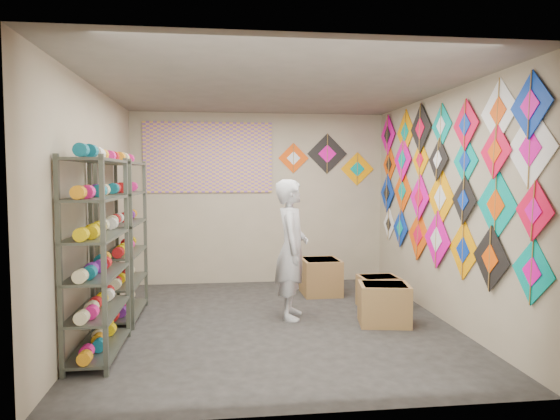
{
  "coord_description": "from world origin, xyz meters",
  "views": [
    {
      "loc": [
        -0.62,
        -5.69,
        1.72
      ],
      "look_at": [
        0.1,
        0.3,
        1.3
      ],
      "focal_mm": 32.0,
      "sensor_mm": 36.0,
      "label": 1
    }
  ],
  "objects": [
    {
      "name": "shelf_rack_front",
      "position": [
        -1.78,
        -0.85,
        0.95
      ],
      "size": [
        0.4,
        1.1,
        1.9
      ],
      "primitive_type": "cube",
      "color": "#4C5147",
      "rests_on": "ground"
    },
    {
      "name": "shelf_rack_back",
      "position": [
        -1.78,
        0.45,
        0.95
      ],
      "size": [
        0.4,
        1.1,
        1.9
      ],
      "primitive_type": "cube",
      "color": "#4C5147",
      "rests_on": "ground"
    },
    {
      "name": "back_wall_kites",
      "position": [
        1.12,
        2.24,
        1.97
      ],
      "size": [
        1.57,
        0.02,
        0.84
      ],
      "color": "#F54C06",
      "rests_on": "room_walls"
    },
    {
      "name": "room_walls",
      "position": [
        0.0,
        0.0,
        1.64
      ],
      "size": [
        4.5,
        4.5,
        4.5
      ],
      "color": "tan",
      "rests_on": "ground"
    },
    {
      "name": "carton_a",
      "position": [
        1.25,
        -0.2,
        0.23
      ],
      "size": [
        0.64,
        0.56,
        0.47
      ],
      "primitive_type": "cube",
      "rotation": [
        0.0,
        0.0,
        -0.17
      ],
      "color": "#9D7B44",
      "rests_on": "ground"
    },
    {
      "name": "carton_b",
      "position": [
        1.42,
        0.51,
        0.2
      ],
      "size": [
        0.51,
        0.42,
        0.41
      ],
      "primitive_type": "cube",
      "rotation": [
        0.0,
        0.0,
        0.03
      ],
      "color": "#9D7B44",
      "rests_on": "ground"
    },
    {
      "name": "ground",
      "position": [
        0.0,
        0.0,
        0.0
      ],
      "size": [
        4.5,
        4.5,
        0.0
      ],
      "primitive_type": "plane",
      "color": "black"
    },
    {
      "name": "shopkeeper",
      "position": [
        0.23,
        0.19,
        0.84
      ],
      "size": [
        0.75,
        0.62,
        1.67
      ],
      "primitive_type": "imported",
      "rotation": [
        0.0,
        0.0,
        1.39
      ],
      "color": "silver",
      "rests_on": "ground"
    },
    {
      "name": "string_spools",
      "position": [
        -1.78,
        -0.2,
        1.05
      ],
      "size": [
        0.12,
        2.36,
        0.12
      ],
      "color": "#FF1C8D",
      "rests_on": "ground"
    },
    {
      "name": "carton_c",
      "position": [
        0.82,
        1.32,
        0.26
      ],
      "size": [
        0.55,
        0.6,
        0.51
      ],
      "primitive_type": "cube",
      "rotation": [
        0.0,
        0.0,
        0.02
      ],
      "color": "#9D7B44",
      "rests_on": "ground"
    },
    {
      "name": "poster",
      "position": [
        -0.8,
        2.23,
        2.0
      ],
      "size": [
        2.0,
        0.01,
        1.1
      ],
      "primitive_type": "cube",
      "color": "#7F4EA9",
      "rests_on": "room_walls"
    },
    {
      "name": "kite_wall_display",
      "position": [
        1.98,
        -0.01,
        1.64
      ],
      "size": [
        0.06,
        4.27,
        2.08
      ],
      "color": "#00998E",
      "rests_on": "room_walls"
    }
  ]
}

